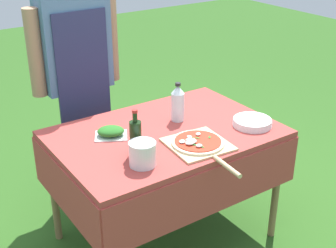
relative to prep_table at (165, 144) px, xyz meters
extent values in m
plane|color=#2D5B1E|center=(0.00, 0.00, -0.66)|extent=(12.00, 12.00, 0.00)
cube|color=#A83D38|center=(0.00, 0.00, 0.07)|extent=(1.25, 0.85, 0.04)
cube|color=#A83D38|center=(0.00, -0.43, -0.09)|extent=(1.25, 0.01, 0.28)
cube|color=#A83D38|center=(0.00, 0.43, -0.09)|extent=(1.25, 0.01, 0.28)
cube|color=#A83D38|center=(-0.63, 0.00, -0.09)|extent=(0.01, 0.85, 0.28)
cube|color=#A83D38|center=(0.63, 0.00, -0.09)|extent=(0.01, 0.85, 0.28)
cylinder|color=olive|center=(0.57, -0.37, -0.31)|extent=(0.04, 0.04, 0.71)
cylinder|color=olive|center=(-0.57, 0.37, -0.31)|extent=(0.04, 0.04, 0.71)
cylinder|color=olive|center=(0.57, 0.37, -0.31)|extent=(0.04, 0.04, 0.71)
cylinder|color=#4C4C51|center=(-0.11, 0.74, -0.25)|extent=(0.12, 0.12, 0.82)
cylinder|color=#4C4C51|center=(-0.28, 0.74, -0.25)|extent=(0.12, 0.12, 0.82)
cube|color=#4C7099|center=(-0.19, 0.74, 0.46)|extent=(0.44, 0.19, 0.61)
cube|color=navy|center=(-0.19, 0.64, 0.23)|extent=(0.35, 0.01, 0.89)
cylinder|color=#A37A5B|center=(0.06, 0.74, 0.44)|extent=(0.10, 0.10, 0.54)
cylinder|color=#A37A5B|center=(-0.45, 0.74, 0.44)|extent=(0.10, 0.10, 0.54)
cube|color=#D1B27F|center=(0.05, -0.24, 0.09)|extent=(0.33, 0.33, 0.01)
cylinder|color=#D1B27F|center=(0.03, -0.50, 0.09)|extent=(0.04, 0.22, 0.02)
cylinder|color=beige|center=(0.05, -0.24, 0.10)|extent=(0.28, 0.28, 0.01)
cylinder|color=red|center=(0.05, -0.24, 0.11)|extent=(0.25, 0.25, 0.00)
ellipsoid|color=white|center=(0.01, -0.24, 0.12)|extent=(0.05, 0.06, 0.02)
ellipsoid|color=white|center=(0.01, -0.30, 0.12)|extent=(0.04, 0.04, 0.01)
ellipsoid|color=white|center=(0.03, -0.23, 0.12)|extent=(0.04, 0.04, 0.01)
ellipsoid|color=white|center=(0.09, -0.19, 0.12)|extent=(0.04, 0.04, 0.01)
ellipsoid|color=white|center=(-0.01, -0.25, 0.12)|extent=(0.06, 0.05, 0.02)
ellipsoid|color=white|center=(-0.03, -0.21, 0.12)|extent=(0.05, 0.05, 0.01)
ellipsoid|color=white|center=(0.01, -0.22, 0.12)|extent=(0.05, 0.04, 0.01)
ellipsoid|color=white|center=(0.00, -0.25, 0.12)|extent=(0.05, 0.06, 0.02)
ellipsoid|color=white|center=(0.03, -0.19, 0.12)|extent=(0.03, 0.03, 0.01)
ellipsoid|color=#286B23|center=(0.06, -0.22, 0.11)|extent=(0.02, 0.03, 0.00)
ellipsoid|color=#286B23|center=(0.00, -0.27, 0.11)|extent=(0.03, 0.04, 0.00)
ellipsoid|color=#286B23|center=(0.12, -0.25, 0.11)|extent=(0.03, 0.03, 0.00)
ellipsoid|color=#286B23|center=(0.02, -0.31, 0.11)|extent=(0.03, 0.04, 0.00)
ellipsoid|color=#286B23|center=(0.04, -0.20, 0.11)|extent=(0.03, 0.03, 0.00)
cylinder|color=black|center=(-0.27, -0.14, 0.18)|extent=(0.06, 0.06, 0.18)
cylinder|color=black|center=(-0.27, -0.14, 0.29)|extent=(0.02, 0.02, 0.05)
cylinder|color=#B22823|center=(-0.27, -0.14, 0.33)|extent=(0.03, 0.03, 0.02)
cylinder|color=silver|center=(0.15, 0.08, 0.17)|extent=(0.08, 0.08, 0.17)
cone|color=silver|center=(0.15, 0.08, 0.28)|extent=(0.08, 0.08, 0.05)
cylinder|color=#232326|center=(0.15, 0.08, 0.31)|extent=(0.03, 0.03, 0.02)
cube|color=silver|center=(-0.28, 0.12, 0.09)|extent=(0.22, 0.21, 0.01)
ellipsoid|color=#286B23|center=(-0.28, 0.12, 0.12)|extent=(0.19, 0.18, 0.05)
cylinder|color=silver|center=(-0.30, -0.25, 0.15)|extent=(0.14, 0.14, 0.12)
cylinder|color=white|center=(0.46, -0.22, 0.09)|extent=(0.23, 0.23, 0.00)
cylinder|color=white|center=(0.46, -0.22, 0.09)|extent=(0.23, 0.23, 0.00)
cylinder|color=white|center=(0.46, -0.22, 0.10)|extent=(0.23, 0.23, 0.00)
cylinder|color=white|center=(0.46, -0.22, 0.10)|extent=(0.23, 0.23, 0.00)
cylinder|color=white|center=(0.46, -0.22, 0.11)|extent=(0.23, 0.23, 0.00)
cylinder|color=white|center=(0.46, -0.22, 0.11)|extent=(0.22, 0.22, 0.00)
cylinder|color=white|center=(0.46, -0.22, 0.12)|extent=(0.22, 0.22, 0.00)
cylinder|color=white|center=(0.46, -0.22, 0.12)|extent=(0.22, 0.22, 0.00)
camera|label=1|loc=(-1.33, -1.98, 1.26)|focal=50.00mm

